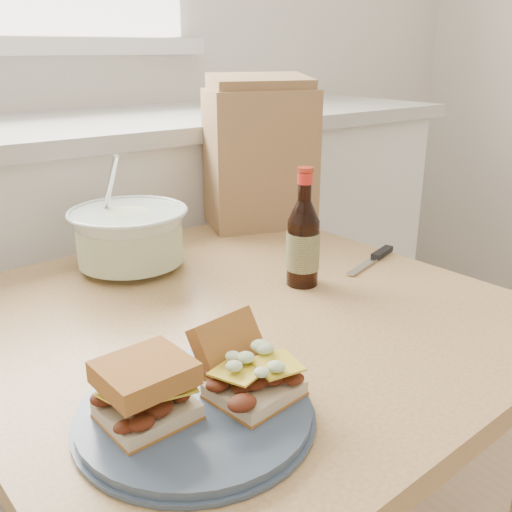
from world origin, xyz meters
TOP-DOWN VIEW (x-y plane):
  - cabinet_run at (-0.00, 1.70)m, footprint 2.50×0.64m
  - dining_table at (0.07, 0.91)m, footprint 0.90×0.90m
  - plate at (-0.14, 0.70)m, footprint 0.27×0.27m
  - sandwich_left at (-0.19, 0.71)m, footprint 0.10×0.09m
  - sandwich_right at (-0.07, 0.69)m, footprint 0.11×0.14m
  - coleslaw_bowl at (0.02, 1.19)m, footprint 0.23×0.23m
  - beer_bottle at (0.23, 0.93)m, footprint 0.06×0.06m
  - knife at (0.44, 0.93)m, footprint 0.18×0.07m
  - paper_bag at (0.40, 1.28)m, footprint 0.28×0.23m

SIDE VIEW (x-z plane):
  - cabinet_run at x=0.00m, z-range 0.00..0.94m
  - dining_table at x=0.07m, z-range 0.25..0.96m
  - knife at x=0.44m, z-range 0.71..0.72m
  - plate at x=-0.14m, z-range 0.71..0.73m
  - sandwich_right at x=-0.07m, z-range 0.71..0.79m
  - sandwich_left at x=-0.19m, z-range 0.73..0.80m
  - coleslaw_bowl at x=0.02m, z-range 0.65..0.88m
  - beer_bottle at x=0.23m, z-range 0.68..0.90m
  - paper_bag at x=0.40m, z-range 0.71..1.03m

